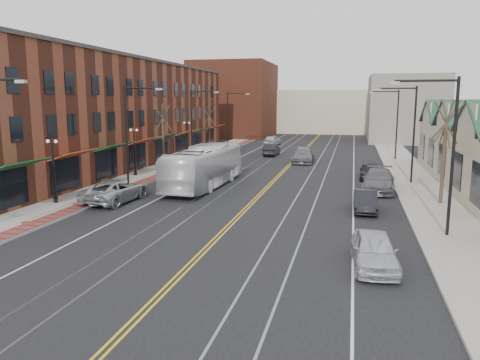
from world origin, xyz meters
The scene contains 31 objects.
ground centered at (0.00, 0.00, 0.00)m, with size 160.00×160.00×0.00m, color black.
sidewalk_left centered at (-12.00, 20.00, 0.07)m, with size 4.00×120.00×0.15m, color gray.
sidewalk_right centered at (12.00, 20.00, 0.07)m, with size 4.00×120.00×0.15m, color gray.
building_left centered at (-19.00, 27.00, 5.50)m, with size 10.00×50.00×11.00m, color brown.
backdrop_left centered at (-16.00, 70.00, 7.00)m, with size 14.00×18.00×14.00m, color brown.
backdrop_mid centered at (0.00, 85.00, 4.50)m, with size 22.00×14.00×9.00m, color #BBB290.
backdrop_right centered at (15.00, 65.00, 5.50)m, with size 12.00×16.00×11.00m, color slate.
streetlight_l_1 centered at (-11.05, 16.00, 5.03)m, with size 3.33×0.25×8.00m.
streetlight_l_2 centered at (-11.05, 32.00, 5.03)m, with size 3.33×0.25×8.00m.
streetlight_l_3 centered at (-11.05, 48.00, 5.03)m, with size 3.33×0.25×8.00m.
streetlight_r_0 centered at (11.05, 6.00, 5.03)m, with size 3.33×0.25×8.00m.
streetlight_r_1 centered at (11.05, 22.00, 5.03)m, with size 3.33×0.25×8.00m.
streetlight_r_2 centered at (11.05, 38.00, 5.03)m, with size 3.33×0.25×8.00m.
lamppost_l_1 centered at (-12.80, 8.00, 2.20)m, with size 0.84×0.28×4.27m.
lamppost_l_2 centered at (-12.80, 20.00, 2.20)m, with size 0.84×0.28×4.27m.
lamppost_l_3 centered at (-12.80, 34.00, 2.20)m, with size 0.84×0.28×4.27m.
tree_left_near centered at (-12.50, 26.00, 3.51)m, with size 1.78×1.37×6.48m.
tree_left_far centered at (-12.50, 42.00, 3.28)m, with size 1.66×1.28×6.02m.
tree_right_mid centered at (12.50, 14.00, 3.75)m, with size 1.90×1.46×6.93m.
manhole_mid centered at (-11.20, 3.00, 0.16)m, with size 0.60×0.60×0.02m, color #592D19.
manhole_far centered at (-11.20, 8.00, 0.16)m, with size 0.60×0.60×0.02m, color #592D19.
traffic_signal centered at (-10.60, 24.00, 2.35)m, with size 0.18×0.15×3.80m.
transit_bus centered at (-5.00, 16.55, 1.67)m, with size 2.80×11.98×3.34m, color white.
parked_suv centered at (-9.30, 9.71, 0.79)m, with size 2.61×5.65×1.57m, color #A6A9AD.
parked_car_a centered at (7.64, 0.57, 0.76)m, with size 1.79×4.45×1.52m, color silver.
parked_car_b centered at (7.50, 10.94, 0.67)m, with size 1.41×4.05×1.33m, color black.
parked_car_c centered at (8.65, 18.00, 0.85)m, with size 2.39×5.89×1.71m, color #5D5C63.
parked_car_d centered at (8.20, 23.83, 0.75)m, with size 1.77×4.41×1.50m, color black.
distant_car_left centered at (-3.41, 39.44, 0.73)m, with size 1.54×4.42×1.46m, color black.
distant_car_right centered at (1.22, 33.57, 0.82)m, with size 2.31×5.68×1.65m, color slate.
distant_car_far centered at (-5.58, 52.91, 0.79)m, with size 1.87×4.64×1.58m, color #B5B9BC.
Camera 1 is at (6.58, -19.12, 7.01)m, focal length 35.00 mm.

